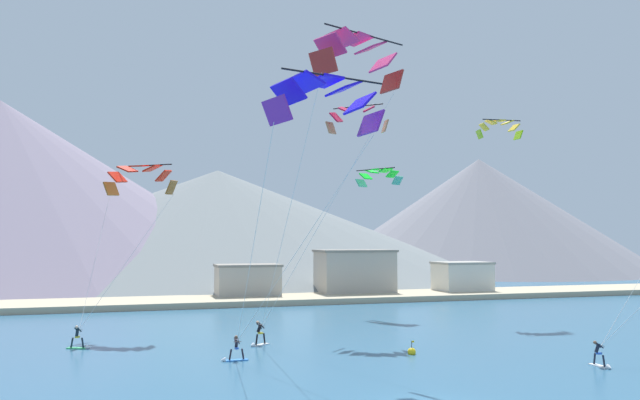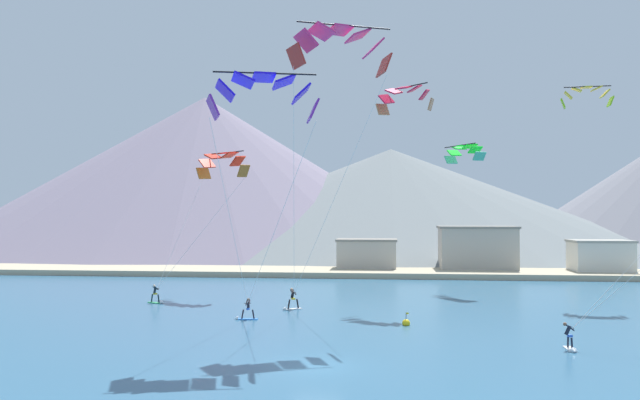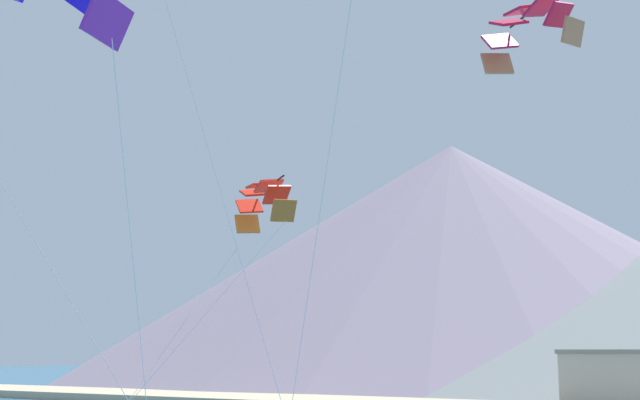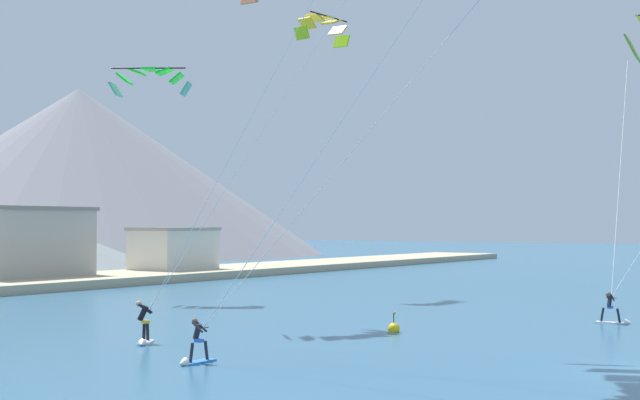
# 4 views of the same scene
# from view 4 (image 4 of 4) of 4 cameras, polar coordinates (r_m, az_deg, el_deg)

# --- Properties ---
(kitesurfer_near_lead) EXTENTS (0.61, 1.75, 1.63)m
(kitesurfer_near_lead) POSITION_cam_4_polar(r_m,az_deg,el_deg) (45.95, 18.35, -6.97)
(kitesurfer_near_lead) COLOR white
(kitesurfer_near_lead) RESTS_ON ground
(kitesurfer_near_trail) EXTENTS (1.75, 0.57, 1.63)m
(kitesurfer_near_trail) POSITION_cam_4_polar(r_m,az_deg,el_deg) (31.58, -8.06, -9.55)
(kitesurfer_near_trail) COLOR #337FDB
(kitesurfer_near_trail) RESTS_ON ground
(kitesurfer_mid_center) EXTENTS (1.66, 1.32, 1.81)m
(kitesurfer_mid_center) POSITION_cam_4_polar(r_m,az_deg,el_deg) (37.01, -11.21, -8.15)
(kitesurfer_mid_center) COLOR white
(kitesurfer_mid_center) RESTS_ON ground
(parafoil_kite_distant_high_outer) EXTENTS (4.66, 2.02, 1.98)m
(parafoil_kite_distant_high_outer) POSITION_cam_4_polar(r_m,az_deg,el_deg) (64.44, 0.19, 11.07)
(parafoil_kite_distant_high_outer) COLOR #8BC815
(parafoil_kite_distant_mid_solo) EXTENTS (3.93, 5.24, 1.85)m
(parafoil_kite_distant_mid_solo) POSITION_cam_4_polar(r_m,az_deg,el_deg) (59.97, -10.79, 7.68)
(parafoil_kite_distant_mid_solo) COLOR #42AF88
(race_marker_buoy) EXTENTS (0.56, 0.56, 1.02)m
(race_marker_buoy) POSITION_cam_4_polar(r_m,az_deg,el_deg) (40.41, 4.74, -8.21)
(race_marker_buoy) COLOR yellow
(race_marker_buoy) RESTS_ON ground
(shore_building_harbour_front) EXTENTS (10.12, 6.22, 6.27)m
(shore_building_harbour_front) POSITION_cam_4_polar(r_m,az_deg,el_deg) (75.18, -18.39, -2.79)
(shore_building_harbour_front) COLOR #B7AD9E
(shore_building_harbour_front) RESTS_ON ground
(shore_building_quay_east) EXTENTS (7.24, 5.40, 4.58)m
(shore_building_quay_east) POSITION_cam_4_polar(r_m,az_deg,el_deg) (83.70, -9.36, -3.30)
(shore_building_quay_east) COLOR silver
(shore_building_quay_east) RESTS_ON ground
(mountain_peak_east_shoulder) EXTENTS (81.48, 81.48, 27.49)m
(mountain_peak_east_shoulder) POSITION_cam_4_polar(r_m,az_deg,el_deg) (153.22, -15.23, 1.80)
(mountain_peak_east_shoulder) COLOR slate
(mountain_peak_east_shoulder) RESTS_ON ground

